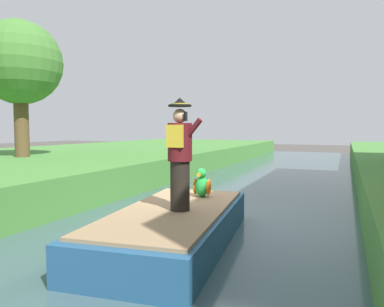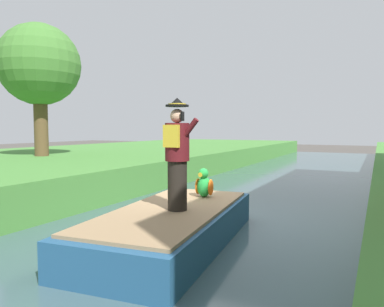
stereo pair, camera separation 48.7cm
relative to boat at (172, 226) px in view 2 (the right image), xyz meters
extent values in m
plane|color=#4C4742|center=(0.00, 1.71, -0.40)|extent=(80.00, 80.00, 0.00)
cube|color=#3D565B|center=(0.00, 1.71, -0.35)|extent=(5.96, 48.00, 0.10)
cube|color=#23517A|center=(0.00, 0.00, -0.02)|extent=(2.28, 4.38, 0.56)
cube|color=#997A56|center=(0.00, 0.00, 0.28)|extent=(2.10, 4.03, 0.05)
cylinder|color=black|center=(0.15, -0.06, 0.72)|extent=(0.32, 0.32, 0.82)
cylinder|color=#561419|center=(0.15, -0.06, 1.44)|extent=(0.40, 0.40, 0.62)
cube|color=gold|center=(0.15, -0.25, 1.54)|extent=(0.28, 0.06, 0.36)
sphere|color=#DBA884|center=(0.15, -0.06, 1.86)|extent=(0.23, 0.23, 0.23)
cylinder|color=black|center=(0.15, -0.06, 2.03)|extent=(0.38, 0.38, 0.03)
cone|color=black|center=(0.15, -0.06, 2.10)|extent=(0.26, 0.26, 0.12)
cylinder|color=gold|center=(0.15, -0.06, 2.05)|extent=(0.29, 0.29, 0.02)
cylinder|color=#561419|center=(0.37, -0.10, 1.62)|extent=(0.38, 0.09, 0.43)
cube|color=black|center=(0.28, -0.12, 1.85)|extent=(0.03, 0.08, 0.15)
ellipsoid|color=green|center=(0.05, 1.19, 0.51)|extent=(0.26, 0.32, 0.40)
sphere|color=green|center=(0.05, 1.15, 0.78)|extent=(0.20, 0.20, 0.20)
cone|color=yellow|center=(0.05, 1.05, 0.77)|extent=(0.09, 0.09, 0.09)
ellipsoid|color=orange|center=(-0.09, 1.19, 0.51)|extent=(0.08, 0.20, 0.32)
ellipsoid|color=orange|center=(0.19, 1.19, 0.51)|extent=(0.08, 0.20, 0.32)
cylinder|color=brown|center=(-8.36, 4.44, 1.79)|extent=(0.51, 0.51, 2.39)
sphere|color=#437A31|center=(-8.36, 4.44, 4.05)|extent=(3.04, 3.04, 3.04)
camera|label=1|loc=(2.65, -5.44, 1.67)|focal=34.01mm
camera|label=2|loc=(3.09, -5.24, 1.67)|focal=34.01mm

